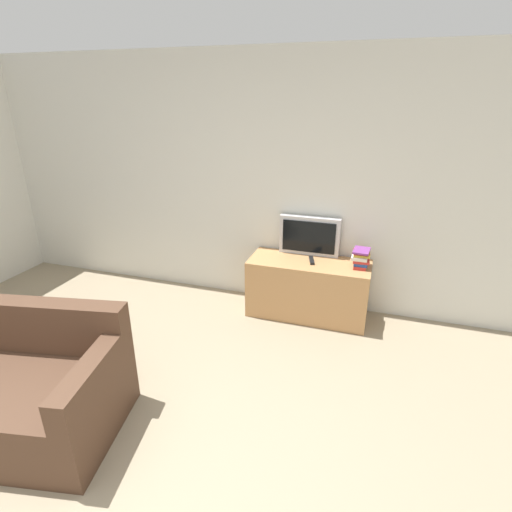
% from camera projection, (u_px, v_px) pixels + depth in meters
% --- Properties ---
extents(wall_back, '(9.00, 0.06, 2.60)m').
position_uv_depth(wall_back, '(247.00, 182.00, 4.23)').
color(wall_back, silver).
rests_on(wall_back, ground_plane).
extents(tv_stand, '(1.22, 0.49, 0.60)m').
position_uv_depth(tv_stand, '(308.00, 288.00, 4.13)').
color(tv_stand, tan).
rests_on(tv_stand, ground_plane).
extents(television, '(0.62, 0.09, 0.41)m').
position_uv_depth(television, '(309.00, 236.00, 4.13)').
color(television, silver).
rests_on(television, tv_stand).
extents(book_stack, '(0.17, 0.22, 0.18)m').
position_uv_depth(book_stack, '(361.00, 258.00, 3.86)').
color(book_stack, '#B72D28').
rests_on(book_stack, tv_stand).
extents(remote_on_stand, '(0.09, 0.20, 0.02)m').
position_uv_depth(remote_on_stand, '(312.00, 260.00, 4.02)').
color(remote_on_stand, black).
rests_on(remote_on_stand, tv_stand).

